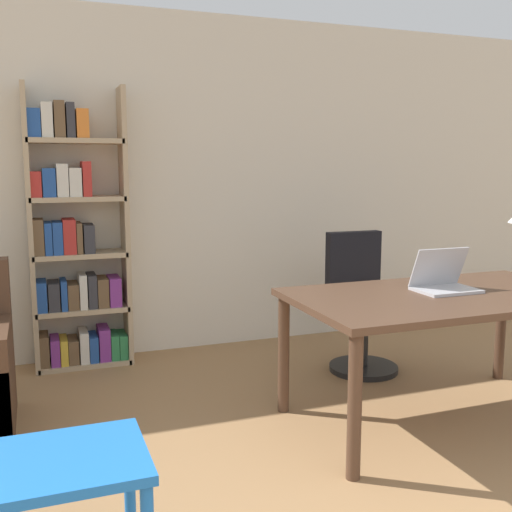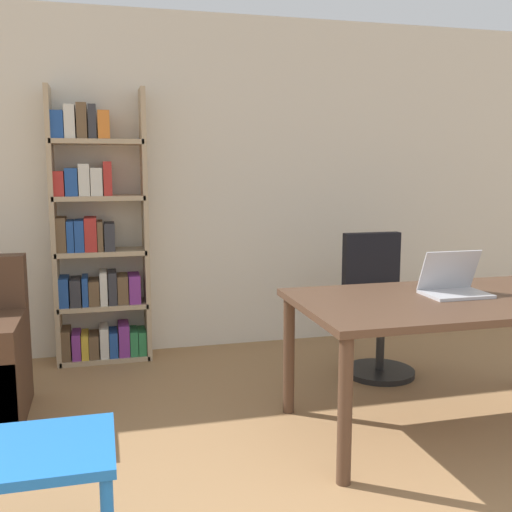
# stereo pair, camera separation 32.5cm
# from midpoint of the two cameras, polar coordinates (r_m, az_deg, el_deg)

# --- Properties ---
(wall_back) EXTENTS (8.00, 0.06, 2.70)m
(wall_back) POSITION_cam_midpoint_polar(r_m,az_deg,el_deg) (4.98, -6.31, 6.73)
(wall_back) COLOR beige
(wall_back) RESTS_ON ground_plane
(desk) EXTENTS (1.79, 0.99, 0.77)m
(desk) POSITION_cam_midpoint_polar(r_m,az_deg,el_deg) (3.63, 15.08, -4.79)
(desk) COLOR #4C3323
(desk) RESTS_ON ground_plane
(laptop) EXTENTS (0.36, 0.26, 0.25)m
(laptop) POSITION_cam_midpoint_polar(r_m,az_deg,el_deg) (3.68, 15.03, -2.38)
(laptop) COLOR #B2B2B7
(laptop) RESTS_ON desk
(office_chair) EXTENTS (0.51, 0.51, 1.02)m
(office_chair) POSITION_cam_midpoint_polar(r_m,az_deg,el_deg) (4.50, 7.86, -4.97)
(office_chair) COLOR black
(office_chair) RESTS_ON ground_plane
(side_table_blue) EXTENTS (0.62, 0.47, 0.53)m
(side_table_blue) POSITION_cam_midpoint_polar(r_m,az_deg,el_deg) (2.33, -22.72, -19.40)
(side_table_blue) COLOR blue
(side_table_blue) RESTS_ON ground_plane
(bookshelf) EXTENTS (0.71, 0.28, 2.08)m
(bookshelf) POSITION_cam_midpoint_polar(r_m,az_deg,el_deg) (4.68, -18.83, 0.87)
(bookshelf) COLOR tan
(bookshelf) RESTS_ON ground_plane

